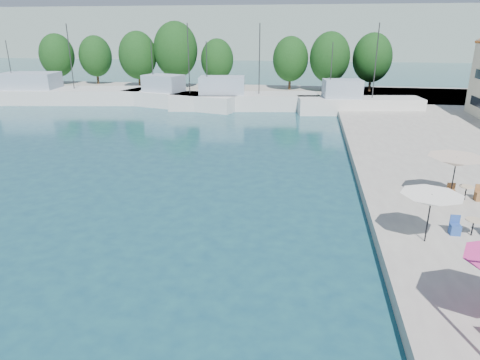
% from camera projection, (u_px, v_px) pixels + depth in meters
% --- Properties ---
extents(quay_far, '(90.00, 16.00, 0.60)m').
position_uv_depth(quay_far, '(235.00, 93.00, 62.42)').
color(quay_far, gray).
rests_on(quay_far, ground).
extents(hill_west, '(180.00, 40.00, 16.00)m').
position_uv_depth(hill_west, '(219.00, 33.00, 149.76)').
color(hill_west, gray).
rests_on(hill_west, ground).
extents(hill_east, '(140.00, 40.00, 12.00)m').
position_uv_depth(hill_east, '(414.00, 38.00, 158.48)').
color(hill_east, gray).
rests_on(hill_east, ground).
extents(trawler_01, '(23.39, 9.22, 10.20)m').
position_uv_depth(trawler_01, '(53.00, 94.00, 56.18)').
color(trawler_01, silver).
rests_on(trawler_01, ground).
extents(trawler_02, '(15.79, 8.28, 10.20)m').
position_uv_depth(trawler_02, '(177.00, 98.00, 52.78)').
color(trawler_02, silver).
rests_on(trawler_02, ground).
extents(trawler_03, '(18.22, 7.10, 10.20)m').
position_uv_depth(trawler_03, '(240.00, 100.00, 51.65)').
color(trawler_03, silver).
rests_on(trawler_03, ground).
extents(trawler_04, '(14.22, 5.57, 10.20)m').
position_uv_depth(trawler_04, '(356.00, 104.00, 48.70)').
color(trawler_04, silver).
rests_on(trawler_04, ground).
extents(tree_01, '(5.38, 5.38, 7.96)m').
position_uv_depth(tree_01, '(57.00, 55.00, 68.46)').
color(tree_01, '#3F2B19').
rests_on(tree_01, quay_far).
extents(tree_02, '(5.17, 5.17, 7.65)m').
position_uv_depth(tree_02, '(95.00, 56.00, 69.07)').
color(tree_02, '#3F2B19').
rests_on(tree_02, quay_far).
extents(tree_03, '(5.65, 5.65, 8.36)m').
position_uv_depth(tree_03, '(138.00, 55.00, 64.39)').
color(tree_03, '#3F2B19').
rests_on(tree_03, quay_far).
extents(tree_04, '(6.57, 6.57, 9.72)m').
position_uv_depth(tree_04, '(176.00, 50.00, 64.06)').
color(tree_04, '#3F2B19').
rests_on(tree_04, quay_far).
extents(tree_05, '(4.91, 4.91, 7.27)m').
position_uv_depth(tree_05, '(217.00, 60.00, 64.47)').
color(tree_05, '#3F2B19').
rests_on(tree_05, quay_far).
extents(tree_06, '(5.16, 5.16, 7.64)m').
position_uv_depth(tree_06, '(290.00, 59.00, 62.36)').
color(tree_06, '#3F2B19').
rests_on(tree_06, quay_far).
extents(tree_07, '(5.61, 5.61, 8.30)m').
position_uv_depth(tree_07, '(330.00, 57.00, 60.15)').
color(tree_07, '#3F2B19').
rests_on(tree_07, quay_far).
extents(tree_08, '(5.51, 5.51, 8.15)m').
position_uv_depth(tree_08, '(372.00, 58.00, 60.71)').
color(tree_08, '#3F2B19').
rests_on(tree_08, quay_far).
extents(umbrella_white, '(2.53, 2.53, 2.13)m').
position_uv_depth(umbrella_white, '(431.00, 200.00, 17.52)').
color(umbrella_white, black).
rests_on(umbrella_white, quay_right).
extents(umbrella_cream, '(2.85, 2.85, 2.39)m').
position_uv_depth(umbrella_cream, '(456.00, 162.00, 21.74)').
color(umbrella_cream, black).
rests_on(umbrella_cream, quay_right).
extents(cafe_table_02, '(1.82, 0.70, 0.76)m').
position_uv_depth(cafe_table_02, '(472.00, 229.00, 18.56)').
color(cafe_table_02, black).
rests_on(cafe_table_02, quay_right).
extents(cafe_table_03, '(1.82, 0.70, 0.76)m').
position_uv_depth(cafe_table_03, '(465.00, 195.00, 22.47)').
color(cafe_table_03, black).
rests_on(cafe_table_03, quay_right).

